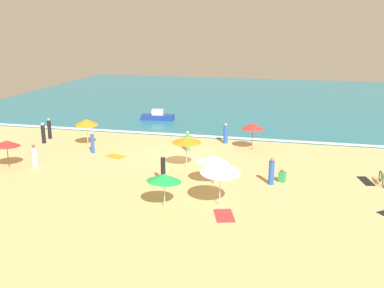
# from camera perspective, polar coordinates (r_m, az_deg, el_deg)

# --- Properties ---
(ground_plane) EXTENTS (60.00, 60.00, 0.00)m
(ground_plane) POSITION_cam_1_polar(r_m,az_deg,el_deg) (33.16, -1.55, -1.73)
(ground_plane) COLOR #D8B775
(ocean_water) EXTENTS (60.00, 44.00, 0.10)m
(ocean_water) POSITION_cam_1_polar(r_m,az_deg,el_deg) (59.97, 5.30, 6.09)
(ocean_water) COLOR teal
(ocean_water) RESTS_ON ground_plane
(wave_breaker_foam) EXTENTS (57.00, 0.70, 0.01)m
(wave_breaker_foam) POSITION_cam_1_polar(r_m,az_deg,el_deg) (39.02, 0.80, 1.09)
(wave_breaker_foam) COLOR white
(wave_breaker_foam) RESTS_ON ocean_water
(beach_umbrella_0) EXTENTS (3.08, 3.09, 2.43)m
(beach_umbrella_0) POSITION_cam_1_polar(r_m,az_deg,el_deg) (23.83, 3.75, -3.34)
(beach_umbrella_0) COLOR silver
(beach_umbrella_0) RESTS_ON ground_plane
(beach_umbrella_1) EXTENTS (2.55, 2.55, 2.02)m
(beach_umbrella_1) POSITION_cam_1_polar(r_m,az_deg,el_deg) (33.03, -23.29, 0.09)
(beach_umbrella_1) COLOR #4C3823
(beach_umbrella_1) RESTS_ON ground_plane
(beach_umbrella_2) EXTENTS (3.03, 3.03, 1.99)m
(beach_umbrella_2) POSITION_cam_1_polar(r_m,az_deg,el_deg) (27.26, 2.82, -1.95)
(beach_umbrella_2) COLOR #4C3823
(beach_umbrella_2) RESTS_ON ground_plane
(beach_umbrella_3) EXTENTS (2.47, 2.49, 2.35)m
(beach_umbrella_3) POSITION_cam_1_polar(r_m,az_deg,el_deg) (36.82, -13.75, 2.83)
(beach_umbrella_3) COLOR silver
(beach_umbrella_3) RESTS_ON ground_plane
(beach_umbrella_4) EXTENTS (2.30, 2.31, 2.25)m
(beach_umbrella_4) POSITION_cam_1_polar(r_m,az_deg,el_deg) (35.00, 8.01, 2.36)
(beach_umbrella_4) COLOR #4C3823
(beach_umbrella_4) RESTS_ON ground_plane
(beach_umbrella_5) EXTENTS (2.74, 2.74, 2.01)m
(beach_umbrella_5) POSITION_cam_1_polar(r_m,az_deg,el_deg) (23.84, -3.69, -4.45)
(beach_umbrella_5) COLOR silver
(beach_umbrella_5) RESTS_ON ground_plane
(beach_umbrella_6) EXTENTS (2.21, 2.21, 2.27)m
(beach_umbrella_6) POSITION_cam_1_polar(r_m,az_deg,el_deg) (30.23, -0.73, 0.58)
(beach_umbrella_6) COLOR silver
(beach_umbrella_6) RESTS_ON ground_plane
(parked_bicycle) EXTENTS (0.11, 1.82, 0.76)m
(parked_bicycle) POSITION_cam_1_polar(r_m,az_deg,el_deg) (30.11, 23.81, -4.16)
(parked_bicycle) COLOR black
(parked_bicycle) RESTS_ON ground_plane
(beachgoer_0) EXTENTS (0.34, 0.34, 1.84)m
(beachgoer_0) POSITION_cam_1_polar(r_m,az_deg,el_deg) (40.32, -18.30, 1.89)
(beachgoer_0) COLOR black
(beachgoer_0) RESTS_ON ground_plane
(beachgoer_1) EXTENTS (0.38, 0.38, 1.80)m
(beachgoer_1) POSITION_cam_1_polar(r_m,az_deg,el_deg) (38.95, -19.03, 1.35)
(beachgoer_1) COLOR black
(beachgoer_1) RESTS_ON ground_plane
(beachgoer_2) EXTENTS (0.50, 0.50, 1.77)m
(beachgoer_2) POSITION_cam_1_polar(r_m,az_deg,el_deg) (27.82, 10.44, -3.64)
(beachgoer_2) COLOR blue
(beachgoer_2) RESTS_ON ground_plane
(beachgoer_3) EXTENTS (0.49, 0.49, 1.69)m
(beachgoer_3) POSITION_cam_1_polar(r_m,az_deg,el_deg) (32.56, -20.07, -1.59)
(beachgoer_3) COLOR white
(beachgoer_3) RESTS_ON ground_plane
(beachgoer_4) EXTENTS (0.31, 0.31, 1.77)m
(beachgoer_4) POSITION_cam_1_polar(r_m,az_deg,el_deg) (34.85, -12.99, 0.23)
(beachgoer_4) COLOR blue
(beachgoer_4) RESTS_ON ground_plane
(beachgoer_5) EXTENTS (0.50, 0.50, 1.74)m
(beachgoer_5) POSITION_cam_1_polar(r_m,az_deg,el_deg) (36.90, 4.46, 1.32)
(beachgoer_5) COLOR blue
(beachgoer_5) RESTS_ON ground_plane
(beachgoer_6) EXTENTS (0.37, 0.37, 1.63)m
(beachgoer_6) POSITION_cam_1_polar(r_m,az_deg,el_deg) (34.58, -0.57, 0.31)
(beachgoer_6) COLOR green
(beachgoer_6) RESTS_ON ground_plane
(beachgoer_7) EXTENTS (0.53, 0.53, 0.87)m
(beachgoer_7) POSITION_cam_1_polar(r_m,az_deg,el_deg) (28.55, 11.84, -4.19)
(beachgoer_7) COLOR green
(beachgoer_7) RESTS_ON ground_plane
(beachgoer_8) EXTENTS (0.41, 0.41, 1.90)m
(beachgoer_8) POSITION_cam_1_polar(r_m,az_deg,el_deg) (27.74, -3.83, -3.27)
(beachgoer_8) COLOR black
(beachgoer_8) RESTS_ON ground_plane
(beach_towel_0) EXTENTS (1.01, 1.87, 0.01)m
(beach_towel_0) POSITION_cam_1_polar(r_m,az_deg,el_deg) (30.36, 21.96, -4.55)
(beach_towel_0) COLOR black
(beach_towel_0) RESTS_ON ground_plane
(beach_towel_1) EXTENTS (1.43, 1.90, 0.01)m
(beach_towel_1) POSITION_cam_1_polar(r_m,az_deg,el_deg) (23.39, 4.26, -9.39)
(beach_towel_1) COLOR red
(beach_towel_1) RESTS_ON ground_plane
(beach_towel_2) EXTENTS (1.74, 1.36, 0.01)m
(beach_towel_2) POSITION_cam_1_polar(r_m,az_deg,el_deg) (33.83, -10.06, -1.61)
(beach_towel_2) COLOR orange
(beach_towel_2) RESTS_ON ground_plane
(small_boat_0) EXTENTS (3.53, 1.64, 1.09)m
(small_boat_0) POSITION_cam_1_polar(r_m,az_deg,el_deg) (45.80, -4.54, 3.68)
(small_boat_0) COLOR navy
(small_boat_0) RESTS_ON ocean_water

